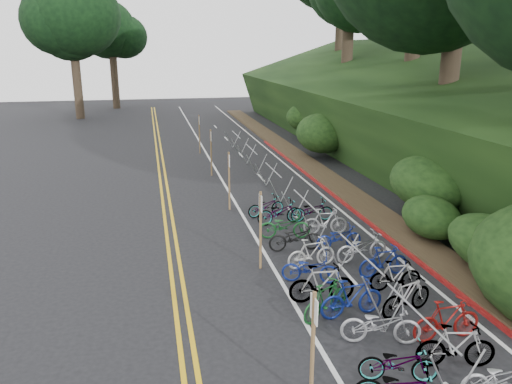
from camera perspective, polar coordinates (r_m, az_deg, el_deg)
ground at (r=11.45m, az=3.20°, el=-19.33°), size 120.00×120.00×0.00m
road_markings at (r=20.43m, az=-2.54°, el=-2.78°), size 7.47×80.00×0.01m
red_curb at (r=23.47m, az=8.95°, el=-0.32°), size 0.25×28.00×0.10m
embankment at (r=32.27m, az=16.87°, el=8.26°), size 14.30×48.14×9.11m
bike_rack_front at (r=11.56m, az=18.08°, el=-14.57°), size 1.17×2.96×1.22m
bike_racks_rest at (r=23.38m, az=1.96°, el=1.85°), size 1.14×23.00×1.17m
signpost_near at (r=9.79m, az=6.52°, el=-16.58°), size 0.08×0.40×2.38m
signposts_rest at (r=23.76m, az=-4.25°, el=3.48°), size 0.08×18.40×2.50m
bike_front at (r=13.05m, az=7.98°, el=-12.09°), size 1.22×1.66×0.99m
bike_valet at (r=14.55m, az=11.23°, el=-9.20°), size 3.67×14.73×1.09m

